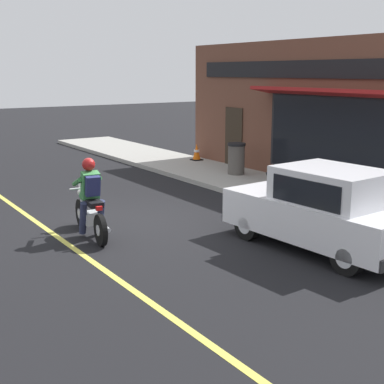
% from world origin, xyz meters
% --- Properties ---
extents(ground_plane, '(80.00, 80.00, 0.00)m').
position_xyz_m(ground_plane, '(0.00, 0.00, 0.00)').
color(ground_plane, black).
extents(sidewalk_curb, '(2.60, 22.00, 0.14)m').
position_xyz_m(sidewalk_curb, '(4.70, 3.00, 0.07)').
color(sidewalk_curb, '#9E9B93').
rests_on(sidewalk_curb, ground).
extents(lane_stripe, '(0.12, 19.80, 0.01)m').
position_xyz_m(lane_stripe, '(-1.80, 3.00, 0.00)').
color(lane_stripe, '#D1C64C').
rests_on(lane_stripe, ground).
extents(storefront_building, '(1.25, 10.39, 4.20)m').
position_xyz_m(storefront_building, '(6.23, 1.10, 2.11)').
color(storefront_building, brown).
rests_on(storefront_building, ground).
extents(motorcycle_with_rider, '(0.63, 2.02, 1.62)m').
position_xyz_m(motorcycle_with_rider, '(-1.20, -0.44, 0.68)').
color(motorcycle_with_rider, black).
rests_on(motorcycle_with_rider, ground).
extents(car_hatchback, '(1.84, 3.86, 1.57)m').
position_xyz_m(car_hatchback, '(2.09, -3.61, 0.77)').
color(car_hatchback, black).
rests_on(car_hatchback, ground).
extents(fire_hydrant, '(0.36, 0.24, 0.88)m').
position_xyz_m(fire_hydrant, '(3.99, -3.53, 0.57)').
color(fire_hydrant, red).
rests_on(fire_hydrant, sidewalk_curb).
extents(trash_bin, '(0.56, 0.56, 0.98)m').
position_xyz_m(trash_bin, '(5.03, 2.64, 0.64)').
color(trash_bin, '#514C47').
rests_on(trash_bin, sidewalk_curb).
extents(traffic_cone, '(0.36, 0.36, 0.60)m').
position_xyz_m(traffic_cone, '(5.52, 5.56, 0.43)').
color(traffic_cone, black).
rests_on(traffic_cone, sidewalk_curb).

